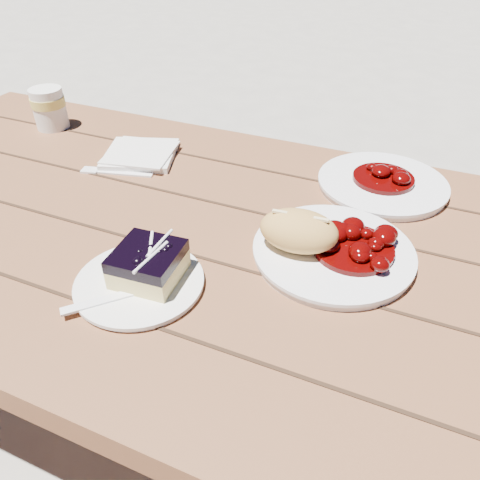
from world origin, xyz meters
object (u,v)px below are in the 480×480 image
at_px(main_plate, 333,252).
at_px(bread_roll, 299,231).
at_px(second_plate, 382,184).
at_px(dessert_plate, 140,283).
at_px(blueberry_cake, 148,263).
at_px(picnic_table, 278,315).
at_px(second_cup, 49,108).

bearing_deg(main_plate, bread_roll, -160.02).
bearing_deg(second_plate, dessert_plate, -122.83).
distance_m(main_plate, dessert_plate, 0.31).
height_order(main_plate, blueberry_cake, blueberry_cake).
relative_size(bread_roll, blueberry_cake, 1.26).
bearing_deg(picnic_table, blueberry_cake, -134.02).
xyz_separation_m(main_plate, bread_roll, (-0.05, -0.02, 0.04)).
bearing_deg(bread_roll, main_plate, 19.98).
height_order(blueberry_cake, second_cup, second_cup).
bearing_deg(second_cup, second_plate, 1.53).
distance_m(main_plate, blueberry_cake, 0.30).
distance_m(picnic_table, bread_roll, 0.21).
height_order(bread_roll, second_plate, bread_roll).
bearing_deg(blueberry_cake, bread_roll, 34.95).
bearing_deg(second_plate, picnic_table, -114.11).
height_order(bread_roll, second_cup, second_cup).
distance_m(bread_roll, dessert_plate, 0.26).
bearing_deg(dessert_plate, bread_roll, 40.47).
xyz_separation_m(main_plate, second_cup, (-0.78, 0.23, 0.04)).
relative_size(dessert_plate, blueberry_cake, 1.87).
bearing_deg(dessert_plate, main_plate, 36.70).
xyz_separation_m(dessert_plate, second_plate, (0.29, 0.44, 0.00)).
bearing_deg(blueberry_cake, main_plate, 31.18).
bearing_deg(picnic_table, dessert_plate, -133.25).
relative_size(bread_roll, dessert_plate, 0.67).
relative_size(picnic_table, dessert_plate, 10.62).
height_order(picnic_table, main_plate, main_plate).
bearing_deg(bread_roll, second_cup, 160.68).
relative_size(picnic_table, main_plate, 7.83).
relative_size(picnic_table, blueberry_cake, 19.91).
xyz_separation_m(picnic_table, second_plate, (0.12, 0.27, 0.17)).
bearing_deg(second_cup, blueberry_cake, -36.87).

